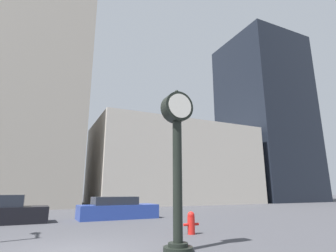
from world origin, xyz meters
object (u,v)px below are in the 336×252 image
object	(u,v)px
car_black	(0,212)
street_clock	(177,151)
car_blue	(117,209)
fire_hydrant_near	(191,223)

from	to	relation	value
car_black	street_clock	bearing A→B (deg)	-61.45
street_clock	car_black	distance (m)	10.58
car_blue	car_black	bearing A→B (deg)	179.46
car_black	car_blue	size ratio (longest dim) A/B	0.94
street_clock	fire_hydrant_near	bearing A→B (deg)	52.80
street_clock	car_blue	bearing A→B (deg)	85.75
street_clock	car_black	bearing A→B (deg)	120.21
street_clock	fire_hydrant_near	xyz separation A→B (m)	(1.76, 2.32, -2.30)
street_clock	car_blue	size ratio (longest dim) A/B	1.01
street_clock	car_blue	distance (m)	9.34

